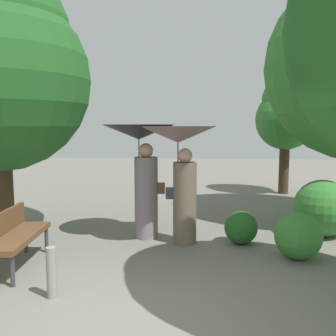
{
  "coord_description": "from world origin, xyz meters",
  "views": [
    {
      "loc": [
        0.63,
        -3.84,
        2.09
      ],
      "look_at": [
        0.0,
        3.51,
        1.25
      ],
      "focal_mm": 40.45,
      "sensor_mm": 36.0,
      "label": 1
    }
  ],
  "objects": [
    {
      "name": "park_bench",
      "position": [
        -2.09,
        1.33,
        0.51
      ],
      "size": [
        0.6,
        1.53,
        0.83
      ],
      "rotation": [
        0.0,
        0.0,
        1.65
      ],
      "color": "#38383D",
      "rests_on": "ground"
    },
    {
      "name": "person_left",
      "position": [
        -0.44,
        3.01,
        1.52
      ],
      "size": [
        1.33,
        1.33,
        2.1
      ],
      "rotation": [
        0.0,
        0.0,
        1.59
      ],
      "color": "gray",
      "rests_on": "ground"
    },
    {
      "name": "tree_far_back",
      "position": [
        3.19,
        7.93,
        2.43
      ],
      "size": [
        1.81,
        1.81,
        3.59
      ],
      "color": "#42301E",
      "rests_on": "ground"
    },
    {
      "name": "bush_path_right",
      "position": [
        1.36,
        2.76,
        0.29
      ],
      "size": [
        0.58,
        0.58,
        0.58
      ],
      "primitive_type": "sphere",
      "color": "#235B23",
      "rests_on": "ground"
    },
    {
      "name": "path_marker_post",
      "position": [
        -1.15,
        0.42,
        0.32
      ],
      "size": [
        0.12,
        0.12,
        0.63
      ],
      "primitive_type": "cylinder",
      "color": "gray",
      "rests_on": "ground"
    },
    {
      "name": "bush_behind_bench",
      "position": [
        2.94,
        3.38,
        0.54
      ],
      "size": [
        1.07,
        1.07,
        1.07
      ],
      "primitive_type": "sphere",
      "color": "#387F33",
      "rests_on": "ground"
    },
    {
      "name": "ground_plane",
      "position": [
        0.0,
        0.0,
        0.0
      ],
      "size": [
        40.0,
        40.0,
        0.0
      ],
      "primitive_type": "plane",
      "color": "slate"
    },
    {
      "name": "person_right",
      "position": [
        0.28,
        2.73,
        1.54
      ],
      "size": [
        1.34,
        1.34,
        2.08
      ],
      "rotation": [
        0.0,
        0.0,
        1.59
      ],
      "color": "#6B5B4C",
      "rests_on": "ground"
    },
    {
      "name": "bush_path_left",
      "position": [
        2.17,
        2.07,
        0.37
      ],
      "size": [
        0.74,
        0.74,
        0.74
      ],
      "primitive_type": "sphere",
      "color": "#387F33",
      "rests_on": "ground"
    }
  ]
}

